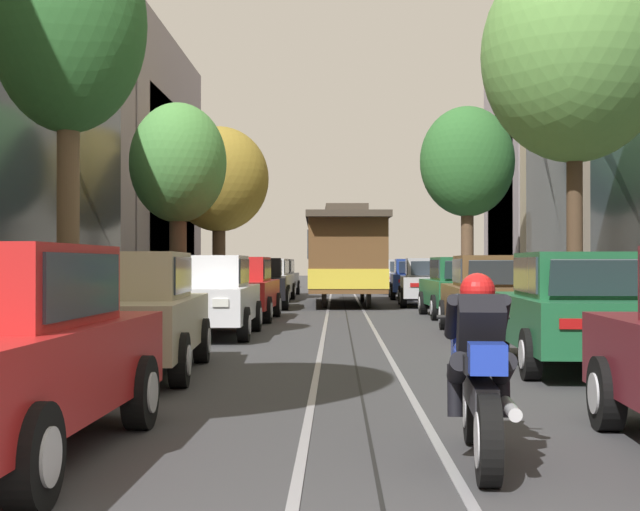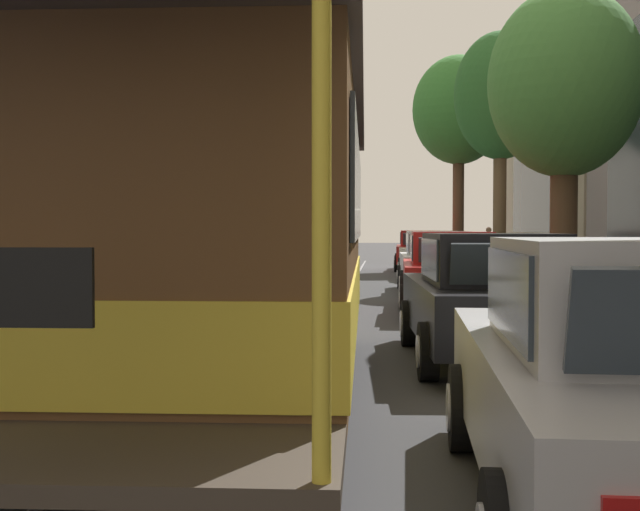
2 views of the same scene
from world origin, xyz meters
name	(u,v)px [view 2 (image 2 of 2)]	position (x,y,z in m)	size (l,w,h in m)	color
ground_plane	(318,302)	(0.00, 18.06, 0.00)	(160.00, 160.00, 0.00)	#38383A
trolley_track_rails	(307,313)	(0.00, 20.58, 0.00)	(1.14, 53.16, 0.01)	gray
parked_car_red_near_left	(420,250)	(-2.88, 3.67, 0.80)	(2.07, 4.39, 1.58)	red
parked_car_beige_second_left	(431,254)	(-3.03, 8.92, 0.80)	(2.15, 4.42, 1.58)	#C1B28E
parked_car_white_mid_left	(437,262)	(-2.84, 15.06, 0.80)	(2.01, 4.37, 1.58)	silver
parked_car_red_fourth_left	(450,272)	(-2.77, 20.23, 0.80)	(2.05, 4.38, 1.58)	red
parked_car_black_fifth_left	(490,297)	(-2.77, 26.21, 0.80)	(2.14, 4.42, 1.58)	black
parked_car_maroon_near_right	(275,250)	(2.87, 3.55, 0.80)	(2.11, 4.41, 1.58)	maroon
parked_car_green_second_right	(247,254)	(3.03, 9.60, 0.80)	(2.11, 4.41, 1.58)	#1E6038
parked_car_brown_mid_right	(215,261)	(2.87, 15.47, 0.80)	(2.11, 4.41, 1.58)	brown
parked_car_green_fourth_right	(141,274)	(3.04, 21.36, 0.80)	(2.07, 4.39, 1.58)	#1E6038
street_tree_kerb_left_near	(459,112)	(-4.53, 2.12, 6.45)	(3.79, 3.28, 8.77)	brown
street_tree_kerb_left_second	(500,99)	(-4.79, 12.43, 5.36)	(2.64, 2.12, 7.29)	brown
street_tree_kerb_left_mid	(565,87)	(-4.56, 21.94, 4.07)	(2.62, 2.75, 5.77)	brown
street_tree_kerb_right_near	(212,117)	(4.95, 5.88, 5.81)	(3.35, 2.95, 7.34)	brown
street_tree_kerb_right_second	(124,54)	(4.81, 16.79, 5.87)	(3.96, 4.05, 8.21)	#4C3826
cable_car_trolley	(233,226)	(0.00, 28.42, 1.66)	(2.77, 9.17, 3.28)	brown
motorcycle_with_rider	(328,254)	(0.76, 3.62, 0.65)	(0.57, 1.99, 1.37)	black
pedestrian_on_right_pavement	(489,246)	(-5.52, 4.15, 0.97)	(0.55, 0.38, 1.71)	#282D38
fire_hydrant	(193,268)	(4.41, 11.30, 0.42)	(0.40, 0.22, 0.84)	#B2B2B7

